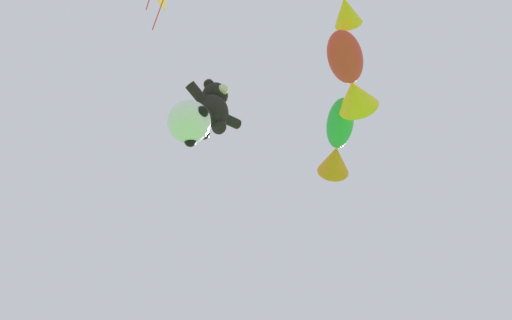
% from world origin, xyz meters
% --- Properties ---
extents(teddy_bear_kite, '(1.69, 0.74, 1.71)m').
position_xyz_m(teddy_bear_kite, '(-0.01, 7.51, 12.50)').
color(teddy_bear_kite, black).
extents(soccer_ball_kite, '(1.04, 1.03, 0.96)m').
position_xyz_m(soccer_ball_kite, '(-0.63, 7.50, 11.12)').
color(soccer_ball_kite, white).
extents(fish_kite_emerald, '(2.23, 2.29, 0.88)m').
position_xyz_m(fish_kite_emerald, '(3.45, 6.42, 13.36)').
color(fish_kite_emerald, green).
extents(fish_kite_crimson, '(2.40, 1.81, 1.04)m').
position_xyz_m(fish_kite_crimson, '(2.01, 4.85, 13.17)').
color(fish_kite_crimson, red).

